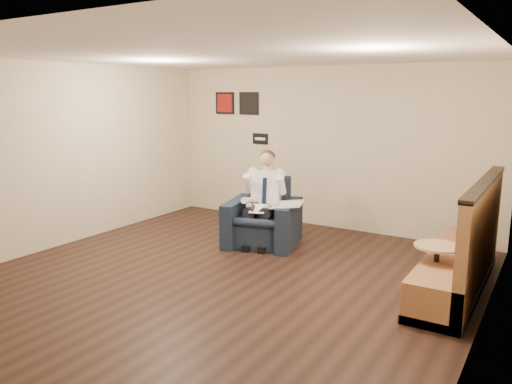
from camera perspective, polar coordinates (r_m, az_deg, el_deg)
The scene contains 18 objects.
ground at distance 6.57m, azimuth -3.35°, elevation -9.62°, with size 6.00×6.00×0.00m, color black.
wall_back at distance 8.82m, azimuth 7.82°, elevation 5.02°, with size 6.00×0.02×2.80m, color beige.
wall_left at distance 8.30m, azimuth -20.75°, elevation 4.01°, with size 0.02×6.00×2.80m, color beige.
wall_right at distance 5.13m, azimuth 25.06°, elevation -0.33°, with size 0.02×6.00×2.80m, color beige.
ceiling at distance 6.16m, azimuth -3.66°, elevation 15.53°, with size 6.00×6.00×0.02m, color white.
seating_sign at distance 9.39m, azimuth 0.50°, elevation 6.11°, with size 0.32×0.02×0.20m, color black.
art_print_left at distance 9.79m, azimuth -3.57°, elevation 10.10°, with size 0.42×0.03×0.42m, color maroon.
art_print_right at distance 9.49m, azimuth -0.81°, elevation 10.09°, with size 0.42×0.03×0.42m, color black.
armchair at distance 7.78m, azimuth 0.77°, elevation -2.35°, with size 1.05×1.05×1.02m, color black.
seated_man at distance 7.62m, azimuth 0.49°, elevation -1.20°, with size 0.66×1.00×1.40m, color white, non-canonical shape.
lap_papers at distance 7.53m, azimuth 0.25°, elevation -1.91°, with size 0.23×0.33×0.01m, color white.
newspaper at distance 7.53m, azimuth 3.65°, elevation -1.40°, with size 0.44×0.55×0.01m, color silver.
side_table at distance 8.12m, azimuth -0.09°, elevation -3.89°, with size 0.54×0.54×0.44m, color black.
green_folder at distance 8.08m, azimuth -0.32°, elevation -2.32°, with size 0.44×0.31×0.01m, color #40CD29.
coffee_mug at distance 7.98m, azimuth 1.31°, elevation -2.20°, with size 0.08×0.08×0.09m, color white.
smartphone at distance 8.11m, azimuth 1.02°, elevation -2.28°, with size 0.14×0.07×0.01m, color black.
banquette at distance 6.43m, azimuth 22.12°, elevation -4.64°, with size 0.62×2.61×1.34m, color #8E5D37.
cafe_table at distance 6.13m, azimuth 19.84°, elevation -8.62°, with size 0.52×0.52×0.65m, color tan.
Camera 1 is at (3.54, -5.02, 2.33)m, focal length 35.00 mm.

